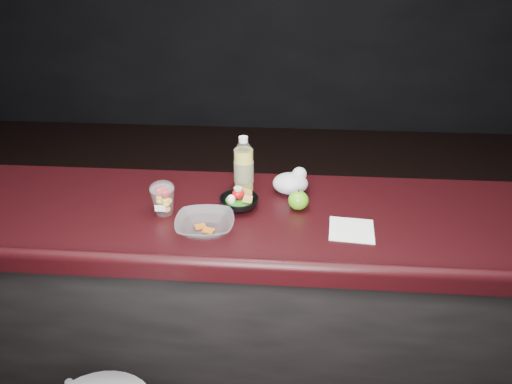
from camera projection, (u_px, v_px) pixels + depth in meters
The scene contains 8 objects.
counter at pixel (244, 311), 2.02m from camera, with size 4.06×0.71×1.02m.
lemonade_bottle at pixel (244, 169), 1.88m from camera, with size 0.08×0.08×0.25m.
fruit_cup at pixel (163, 197), 1.74m from camera, with size 0.10×0.10×0.13m.
green_apple at pixel (298, 200), 1.79m from camera, with size 0.08×0.08×0.08m.
plastic_bag at pixel (292, 182), 1.90m from camera, with size 0.15×0.12×0.11m.
snack_bowl at pixel (239, 202), 1.79m from camera, with size 0.20×0.20×0.08m.
takeout_bowl at pixel (205, 225), 1.65m from camera, with size 0.23×0.23×0.05m.
paper_napkin at pixel (352, 230), 1.66m from camera, with size 0.16×0.16×0.00m, color white.
Camera 1 is at (0.17, -1.21, 1.94)m, focal length 32.00 mm.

